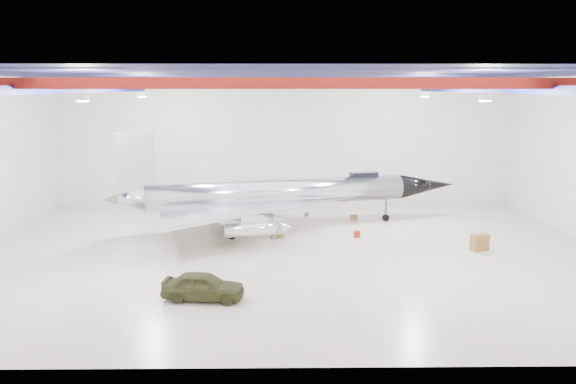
{
  "coord_description": "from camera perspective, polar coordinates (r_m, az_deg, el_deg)",
  "views": [
    {
      "loc": [
        -0.18,
        -34.21,
        10.23
      ],
      "look_at": [
        0.25,
        2.0,
        3.45
      ],
      "focal_mm": 35.0,
      "sensor_mm": 36.0,
      "label": 1
    }
  ],
  "objects": [
    {
      "name": "parts_bin",
      "position": [
        44.32,
        6.72,
        -2.56
      ],
      "size": [
        0.64,
        0.55,
        0.39
      ],
      "primitive_type": "cube",
      "rotation": [
        0.0,
        0.0,
        -0.22
      ],
      "color": "olive",
      "rests_on": "floor"
    },
    {
      "name": "desk",
      "position": [
        37.8,
        18.9,
        -4.87
      ],
      "size": [
        1.27,
        0.97,
        1.04
      ],
      "primitive_type": "cube",
      "rotation": [
        0.0,
        0.0,
        0.41
      ],
      "color": "brown",
      "rests_on": "floor"
    },
    {
      "name": "floor",
      "position": [
        35.71,
        -0.37,
        -6.05
      ],
      "size": [
        40.0,
        40.0,
        0.0
      ],
      "primitive_type": "plane",
      "color": "beige",
      "rests_on": "ground"
    },
    {
      "name": "wall_back",
      "position": [
        49.44,
        -0.48,
        5.11
      ],
      "size": [
        40.0,
        0.0,
        40.0
      ],
      "primitive_type": "plane",
      "rotation": [
        1.57,
        0.0,
        0.0
      ],
      "color": "silver",
      "rests_on": "floor"
    },
    {
      "name": "toolbox_red",
      "position": [
        43.22,
        -4.61,
        -2.91
      ],
      "size": [
        0.46,
        0.37,
        0.31
      ],
      "primitive_type": "cube",
      "rotation": [
        0.0,
        0.0,
        -0.04
      ],
      "color": "maroon",
      "rests_on": "floor"
    },
    {
      "name": "jeep",
      "position": [
        28.06,
        -8.61,
        -9.41
      ],
      "size": [
        4.16,
        2.02,
        1.37
      ],
      "primitive_type": "imported",
      "rotation": [
        0.0,
        0.0,
        1.47
      ],
      "color": "#393A1D",
      "rests_on": "floor"
    },
    {
      "name": "spares_box",
      "position": [
        45.22,
        1.89,
        -2.27
      ],
      "size": [
        0.45,
        0.45,
        0.32
      ],
      "primitive_type": "cylinder",
      "rotation": [
        0.0,
        0.0,
        0.36
      ],
      "color": "#59595B",
      "rests_on": "floor"
    },
    {
      "name": "tool_chest",
      "position": [
        39.24,
        7.02,
        -4.26
      ],
      "size": [
        0.55,
        0.55,
        0.43
      ],
      "primitive_type": "cylinder",
      "rotation": [
        0.0,
        0.0,
        -0.15
      ],
      "color": "maroon",
      "rests_on": "floor"
    },
    {
      "name": "ceiling",
      "position": [
        34.22,
        -0.39,
        11.89
      ],
      "size": [
        40.0,
        40.0,
        0.0
      ],
      "primitive_type": "plane",
      "rotation": [
        3.14,
        0.0,
        0.0
      ],
      "color": "#0A0F38",
      "rests_on": "wall_back"
    },
    {
      "name": "ceiling_structure",
      "position": [
        34.21,
        -0.39,
        10.76
      ],
      "size": [
        39.5,
        29.5,
        1.08
      ],
      "color": "maroon",
      "rests_on": "ceiling"
    },
    {
      "name": "oil_barrel",
      "position": [
        38.77,
        -0.79,
        -4.42
      ],
      "size": [
        0.65,
        0.6,
        0.37
      ],
      "primitive_type": "cube",
      "rotation": [
        0.0,
        0.0,
        -0.4
      ],
      "color": "olive",
      "rests_on": "floor"
    },
    {
      "name": "jet_aircraft",
      "position": [
        41.1,
        -1.07,
        -0.4
      ],
      "size": [
        26.36,
        18.29,
        7.28
      ],
      "rotation": [
        0.0,
        0.0,
        0.23
      ],
      "color": "silver",
      "rests_on": "floor"
    },
    {
      "name": "engine_drum",
      "position": [
        38.62,
        -1.49,
        -4.46
      ],
      "size": [
        0.57,
        0.57,
        0.39
      ],
      "primitive_type": "cylinder",
      "rotation": [
        0.0,
        0.0,
        -0.41
      ],
      "color": "#59595B",
      "rests_on": "floor"
    }
  ]
}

